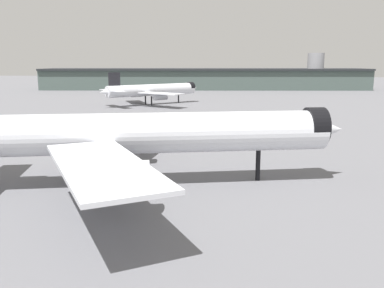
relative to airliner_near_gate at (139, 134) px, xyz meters
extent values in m
plane|color=slate|center=(2.22, 0.27, -7.71)|extent=(900.00, 900.00, 0.00)
cylinder|color=silver|center=(0.40, 0.10, 0.14)|extent=(55.81, 19.03, 6.04)
cone|color=silver|center=(27.59, 6.67, 0.14)|extent=(7.85, 7.31, 5.92)
cylinder|color=black|center=(26.42, 6.39, 0.59)|extent=(4.07, 6.57, 6.10)
cube|color=silver|center=(-7.47, 14.25, -0.62)|extent=(10.86, 25.80, 0.48)
cylinder|color=#B7BAC1|center=(-5.46, 11.63, -2.61)|extent=(8.40, 5.07, 3.32)
cube|color=silver|center=(-0.13, -16.09, -0.62)|extent=(20.82, 26.14, 0.48)
cylinder|color=#B7BAC1|center=(0.46, -12.84, -2.61)|extent=(8.40, 5.07, 3.32)
cylinder|color=black|center=(17.80, 4.31, -5.30)|extent=(0.72, 0.72, 4.83)
cylinder|color=black|center=(-3.07, 2.52, -5.30)|extent=(0.72, 0.72, 4.83)
cylinder|color=black|center=(-1.58, -3.64, -5.30)|extent=(0.72, 0.72, 4.83)
cylinder|color=silver|center=(-22.76, 114.81, -1.43)|extent=(33.99, 32.68, 4.84)
cone|color=silver|center=(-7.43, 129.40, -1.43)|extent=(7.12, 7.10, 4.74)
cone|color=silver|center=(-38.09, 100.22, -1.43)|extent=(7.72, 7.66, 4.59)
cylinder|color=black|center=(-8.13, 128.73, -1.06)|extent=(4.94, 5.04, 4.88)
cube|color=silver|center=(-33.36, 121.20, -2.03)|extent=(14.33, 20.10, 0.39)
cylinder|color=#B7BAC1|center=(-31.05, 120.24, -3.63)|extent=(6.13, 6.01, 2.66)
cube|color=silver|center=(-16.90, 103.90, -2.03)|extent=(19.97, 15.02, 0.39)
cylinder|color=#B7BAC1|center=(-17.74, 106.25, -3.63)|extent=(6.13, 6.01, 2.66)
cube|color=black|center=(-35.63, 102.56, 2.44)|extent=(4.01, 3.85, 7.74)
cube|color=silver|center=(-39.71, 105.61, -0.94)|extent=(8.01, 8.14, 0.29)
cube|color=silver|center=(-32.79, 98.34, -0.94)|extent=(8.01, 8.14, 0.29)
cylinder|color=black|center=(-12.94, 124.14, -5.78)|extent=(0.58, 0.58, 3.87)
cylinder|color=black|center=(-26.04, 115.19, -5.78)|extent=(0.58, 0.58, 3.87)
cylinder|color=black|center=(-22.54, 111.51, -5.78)|extent=(0.58, 0.58, 3.87)
cube|color=#475651|center=(-9.39, 217.79, -1.48)|extent=(215.42, 52.62, 12.46)
cube|color=#232628|center=(-9.39, 217.79, 5.34)|extent=(215.74, 55.58, 1.20)
cylinder|color=#939399|center=(63.79, 225.74, 4.15)|extent=(10.71, 10.71, 23.73)
cube|color=black|center=(0.75, 37.54, -7.21)|extent=(3.49, 2.30, 0.30)
cube|color=#E5B70C|center=(1.68, 37.76, -6.46)|extent=(1.62, 1.86, 1.20)
cube|color=#1E2D38|center=(2.24, 37.90, -6.22)|extent=(0.39, 1.33, 0.60)
cube|color=#E5B70C|center=(0.19, 37.40, -6.61)|extent=(2.24, 2.00, 0.90)
cylinder|color=black|center=(1.65, 38.58, -7.36)|extent=(0.75, 0.44, 0.70)
cylinder|color=black|center=(2.03, 37.02, -7.36)|extent=(0.75, 0.44, 0.70)
cylinder|color=black|center=(-0.53, 38.05, -7.36)|extent=(0.75, 0.44, 0.70)
cylinder|color=black|center=(-0.15, 36.50, -7.36)|extent=(0.75, 0.44, 0.70)
camera|label=1|loc=(14.88, -58.17, 10.57)|focal=38.25mm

